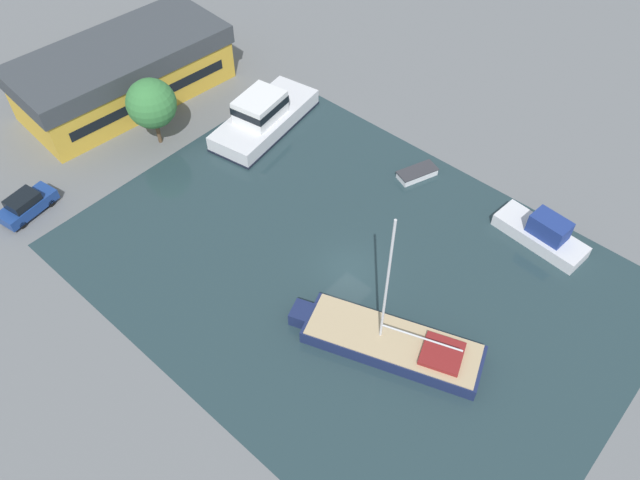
% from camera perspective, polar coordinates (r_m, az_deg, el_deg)
% --- Properties ---
extents(ground_plane, '(440.00, 440.00, 0.00)m').
position_cam_1_polar(ground_plane, '(43.58, 2.78, -2.73)').
color(ground_plane, slate).
extents(water_canal, '(27.55, 37.72, 0.01)m').
position_cam_1_polar(water_canal, '(43.58, 2.78, -2.72)').
color(water_canal, '#23383D').
rests_on(water_canal, ground).
extents(warehouse_building, '(19.17, 9.86, 5.15)m').
position_cam_1_polar(warehouse_building, '(59.41, -17.53, 14.43)').
color(warehouse_building, gold).
rests_on(warehouse_building, ground).
extents(quay_tree_near_building, '(4.03, 4.03, 5.92)m').
position_cam_1_polar(quay_tree_near_building, '(52.65, -15.17, 11.95)').
color(quay_tree_near_building, brown).
rests_on(quay_tree_near_building, ground).
extents(parked_car, '(4.57, 2.50, 1.75)m').
position_cam_1_polar(parked_car, '(51.47, -25.26, 2.96)').
color(parked_car, navy).
rests_on(parked_car, ground).
extents(sailboat_moored, '(7.03, 12.44, 11.51)m').
position_cam_1_polar(sailboat_moored, '(39.61, 6.45, -9.30)').
color(sailboat_moored, '#19234C').
rests_on(sailboat_moored, water_canal).
extents(motor_cruiser, '(11.12, 5.88, 3.40)m').
position_cam_1_polar(motor_cruiser, '(54.21, -5.18, 11.20)').
color(motor_cruiser, silver).
rests_on(motor_cruiser, water_canal).
extents(small_dinghy, '(3.51, 2.45, 0.63)m').
position_cam_1_polar(small_dinghy, '(50.44, 8.87, 6.05)').
color(small_dinghy, white).
rests_on(small_dinghy, water_canal).
extents(cabin_boat, '(2.97, 6.89, 2.50)m').
position_cam_1_polar(cabin_boat, '(47.32, 19.69, 0.58)').
color(cabin_boat, silver).
rests_on(cabin_boat, water_canal).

